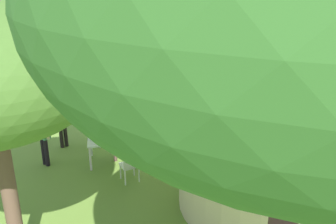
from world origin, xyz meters
TOP-DOWN VIEW (x-y plane):
  - ground_plane at (0.00, 0.00)m, footprint 36.00×36.00m
  - thatched_hut at (-1.64, 4.07)m, footprint 4.72×4.72m
  - shade_umbrella at (2.19, 2.22)m, footprint 3.33×3.33m
  - patio_dining_table at (2.19, 2.22)m, footprint 1.68×1.31m
  - patio_chair_west_end at (1.56, 3.33)m, footprint 0.59×0.58m
  - patio_chair_near_hut at (2.80, 1.10)m, footprint 0.59×0.58m
  - guest_beside_umbrella at (3.98, 1.41)m, footprint 0.46×0.44m
  - guest_behind_table at (4.10, 2.58)m, footprint 0.50×0.45m
  - standing_watcher at (-2.52, -3.40)m, footprint 0.51×0.48m
  - striped_lounge_chair at (-0.98, -0.62)m, footprint 0.94×0.91m
  - zebra_nearest_camera at (2.63, -2.24)m, footprint 1.42×2.01m
  - zebra_by_umbrella at (-3.19, -1.19)m, footprint 0.63×2.11m
  - acacia_tree_far_lawn at (-0.78, 8.87)m, footprint 3.97×3.97m
  - brick_patio_kerb at (2.47, -3.22)m, footprint 2.70×1.48m

SIDE VIEW (x-z plane):
  - ground_plane at x=0.00m, z-range 0.00..0.00m
  - brick_patio_kerb at x=2.47m, z-range 0.00..0.08m
  - striped_lounge_chair at x=-0.98m, z-range -0.07..0.59m
  - patio_chair_west_end at x=1.56m, z-range 0.07..0.97m
  - patio_chair_near_hut at x=2.80m, z-range 0.07..0.97m
  - patio_dining_table at x=2.19m, z-range 0.30..1.04m
  - guest_beside_umbrella at x=3.98m, z-range 0.16..1.77m
  - zebra_nearest_camera at x=2.63m, z-range 0.22..1.72m
  - zebra_by_umbrella at x=-3.19m, z-range 0.21..1.73m
  - guest_behind_table at x=4.10m, z-range 0.17..1.87m
  - standing_watcher at x=-2.52m, z-range 0.18..1.95m
  - thatched_hut at x=-1.64m, z-range 0.19..3.93m
  - shade_umbrella at x=2.19m, z-range 1.22..4.53m
  - acacia_tree_far_lawn at x=-0.78m, z-range 1.84..7.94m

